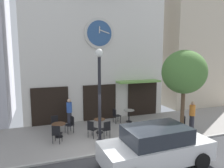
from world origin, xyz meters
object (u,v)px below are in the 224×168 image
(cafe_chair_mid_row, at_px, (106,128))
(cafe_chair_under_awning, at_px, (116,115))
(cafe_chair_near_tree, at_px, (55,123))
(pedestrian_orange, at_px, (192,115))
(street_tree, at_px, (184,72))
(street_lamp, at_px, (100,99))
(cafe_chair_facing_street, at_px, (57,133))
(pedestrian_blue, at_px, (69,112))
(cafe_table_near_curb, at_px, (167,123))
(cafe_chair_curbside, at_px, (92,128))
(cafe_chair_left_end, at_px, (182,122))
(cafe_table_center_left, at_px, (99,124))
(cafe_table_center, at_px, (129,114))
(cafe_chair_near_lamp, at_px, (71,123))
(parked_car_white, at_px, (156,146))
(cafe_table_near_door, at_px, (59,127))

(cafe_chair_mid_row, bearing_deg, cafe_chair_under_awning, 58.24)
(cafe_chair_near_tree, height_order, pedestrian_orange, pedestrian_orange)
(street_tree, bearing_deg, street_lamp, 178.74)
(cafe_chair_facing_street, bearing_deg, pedestrian_blue, 67.39)
(cafe_table_near_curb, distance_m, cafe_chair_curbside, 4.18)
(cafe_chair_near_tree, height_order, cafe_chair_left_end, same)
(street_lamp, xyz_separation_m, cafe_chair_curbside, (-0.07, 1.25, -1.76))
(street_tree, relative_size, cafe_table_center_left, 5.79)
(street_tree, bearing_deg, cafe_table_center_left, 154.30)
(cafe_chair_facing_street, height_order, cafe_chair_under_awning, same)
(cafe_table_center, relative_size, pedestrian_blue, 0.46)
(pedestrian_blue, bearing_deg, cafe_chair_curbside, -69.67)
(cafe_chair_facing_street, bearing_deg, cafe_table_near_curb, -4.54)
(cafe_chair_mid_row, bearing_deg, cafe_chair_facing_street, 175.45)
(cafe_chair_mid_row, xyz_separation_m, cafe_chair_under_awning, (1.32, 2.13, 0.00))
(cafe_chair_facing_street, xyz_separation_m, cafe_chair_under_awning, (3.76, 1.93, 0.00))
(cafe_chair_curbside, distance_m, pedestrian_orange, 5.67)
(cafe_chair_curbside, height_order, cafe_chair_near_lamp, same)
(cafe_table_center, bearing_deg, pedestrian_orange, -42.83)
(street_lamp, distance_m, pedestrian_orange, 5.73)
(cafe_chair_near_tree, height_order, cafe_chair_near_lamp, same)
(cafe_chair_left_end, distance_m, cafe_chair_under_awning, 3.94)
(cafe_chair_mid_row, xyz_separation_m, cafe_chair_facing_street, (-2.44, 0.19, 0.00))
(cafe_chair_mid_row, bearing_deg, pedestrian_blue, 121.02)
(street_tree, height_order, cafe_table_center, street_tree)
(cafe_table_center, bearing_deg, parked_car_white, -102.95)
(cafe_table_center, height_order, parked_car_white, parked_car_white)
(street_lamp, height_order, cafe_chair_near_tree, street_lamp)
(cafe_table_near_curb, xyz_separation_m, cafe_chair_mid_row, (-3.45, 0.27, -0.01))
(cafe_table_near_curb, relative_size, cafe_chair_near_lamp, 0.83)
(cafe_chair_mid_row, relative_size, cafe_chair_curbside, 1.00)
(street_lamp, xyz_separation_m, cafe_chair_under_awning, (1.93, 3.07, -1.76))
(cafe_chair_facing_street, height_order, cafe_chair_left_end, same)
(cafe_table_near_curb, distance_m, cafe_chair_near_tree, 6.19)
(cafe_table_near_door, height_order, cafe_table_near_curb, cafe_table_near_curb)
(parked_car_white, bearing_deg, cafe_table_center_left, 105.26)
(cafe_table_near_curb, distance_m, cafe_chair_near_lamp, 5.32)
(cafe_chair_left_end, xyz_separation_m, parked_car_white, (-3.28, -2.68, 0.23))
(cafe_chair_near_lamp, bearing_deg, cafe_table_near_curb, -18.69)
(cafe_table_center_left, bearing_deg, cafe_chair_near_tree, 157.10)
(cafe_table_near_door, relative_size, cafe_chair_curbside, 0.80)
(cafe_table_center, bearing_deg, street_lamp, -133.07)
(street_lamp, bearing_deg, cafe_chair_mid_row, 57.17)
(cafe_chair_facing_street, bearing_deg, street_lamp, -31.90)
(cafe_chair_mid_row, xyz_separation_m, pedestrian_orange, (4.92, -0.50, 0.33))
(pedestrian_orange, height_order, parked_car_white, pedestrian_orange)
(cafe_chair_mid_row, bearing_deg, street_lamp, -122.83)
(pedestrian_orange, bearing_deg, cafe_table_center, 137.17)
(cafe_chair_mid_row, distance_m, cafe_chair_near_lamp, 2.14)
(cafe_table_near_door, height_order, cafe_chair_near_lamp, cafe_chair_near_lamp)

